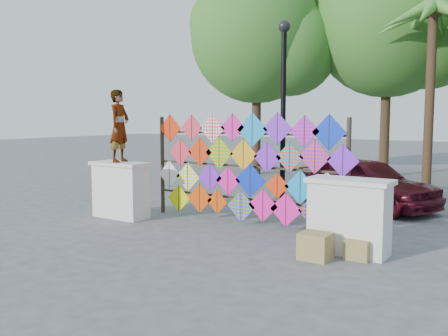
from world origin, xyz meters
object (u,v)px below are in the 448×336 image
(vendor_woman, at_px, (119,126))
(sedan, at_px, (365,182))
(lamppost, at_px, (283,100))
(kite_rack, at_px, (247,168))

(vendor_woman, height_order, sedan, vendor_woman)
(lamppost, bearing_deg, vendor_woman, -143.69)
(vendor_woman, height_order, lamppost, lamppost)
(vendor_woman, relative_size, sedan, 0.43)
(kite_rack, distance_m, lamppost, 1.96)
(vendor_woman, relative_size, lamppost, 0.37)
(kite_rack, xyz_separation_m, vendor_woman, (-2.81, -0.93, 0.88))
(vendor_woman, xyz_separation_m, sedan, (4.25, 4.30, -1.44))
(kite_rack, relative_size, vendor_woman, 3.03)
(kite_rack, relative_size, sedan, 1.30)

